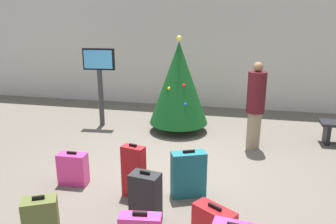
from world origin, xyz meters
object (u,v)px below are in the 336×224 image
suitcase_0 (73,169)px  suitcase_3 (188,174)px  suitcase_4 (145,198)px  flight_info_kiosk (99,74)px  suitcase_6 (134,171)px  holiday_tree (179,83)px  traveller_0 (256,104)px

suitcase_0 → suitcase_3: bearing=0.6°
suitcase_4 → suitcase_3: bearing=59.4°
flight_info_kiosk → suitcase_6: bearing=-59.6°
suitcase_4 → suitcase_6: (-0.35, 0.59, 0.06)m
holiday_tree → suitcase_3: holiday_tree is taller
suitcase_4 → traveller_0: bearing=63.3°
flight_info_kiosk → suitcase_3: 3.98m
suitcase_0 → suitcase_3: (1.87, 0.02, 0.09)m
flight_info_kiosk → traveller_0: bearing=-11.7°
traveller_0 → suitcase_3: 2.43m
suitcase_6 → holiday_tree: bearing=87.6°
suitcase_3 → suitcase_0: bearing=-179.4°
suitcase_0 → suitcase_6: suitcase_6 is taller
holiday_tree → flight_info_kiosk: holiday_tree is taller
suitcase_4 → flight_info_kiosk: bearing=120.4°
traveller_0 → holiday_tree: bearing=157.0°
suitcase_3 → suitcase_6: (-0.80, -0.18, 0.05)m
flight_info_kiosk → suitcase_4: (2.14, -3.64, -0.93)m
suitcase_3 → suitcase_4: bearing=-120.6°
holiday_tree → suitcase_4: 3.70m
flight_info_kiosk → suitcase_4: flight_info_kiosk is taller
suitcase_0 → suitcase_4: size_ratio=0.77×
traveller_0 → suitcase_6: (-1.81, -2.31, -0.53)m
traveller_0 → suitcase_0: size_ratio=3.18×
traveller_0 → suitcase_6: 2.98m
suitcase_3 → suitcase_6: size_ratio=0.88×
holiday_tree → suitcase_4: size_ratio=3.03×
flight_info_kiosk → suitcase_0: size_ratio=3.38×
suitcase_0 → suitcase_3: suitcase_3 is taller
holiday_tree → suitcase_6: (-0.13, -3.02, -0.74)m
holiday_tree → suitcase_0: 3.23m
suitcase_3 → holiday_tree: bearing=103.3°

